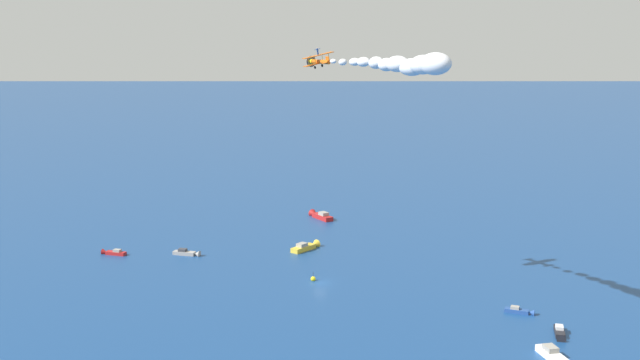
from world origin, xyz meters
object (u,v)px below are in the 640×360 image
motorboat_offshore (560,333)px  wingwalker_lead (317,51)px  motorboat_trailing (188,253)px  marker_buoy (313,279)px  motorboat_ahead (556,358)px  motorboat_far_port (521,311)px  motorboat_near_centre (307,247)px  biplane_lead (319,61)px  motorboat_far_stbd (113,253)px  motorboat_inshore (320,216)px

motorboat_offshore → wingwalker_lead: 71.61m
motorboat_trailing → marker_buoy: (34.17, -13.17, -0.14)m
motorboat_trailing → motorboat_ahead: size_ratio=0.78×
motorboat_far_port → motorboat_near_centre: bearing=144.7°
motorboat_trailing → marker_buoy: 36.62m
motorboat_ahead → motorboat_near_centre: bearing=133.6°
wingwalker_lead → motorboat_trailing: bearing=157.6°
motorboat_near_centre → biplane_lead: (8.36, -25.14, 46.78)m
motorboat_ahead → biplane_lead: size_ratio=1.35×
motorboat_ahead → biplane_lead: 72.86m
motorboat_trailing → motorboat_near_centre: bearing=21.4°
motorboat_near_centre → biplane_lead: biplane_lead is taller
motorboat_offshore → motorboat_ahead: 11.53m
motorboat_far_port → motorboat_offshore: motorboat_offshore is taller
motorboat_offshore → motorboat_trailing: motorboat_trailing is taller
marker_buoy → wingwalker_lead: size_ratio=1.37×
motorboat_far_stbd → motorboat_inshore: (42.27, 47.65, 0.28)m
motorboat_inshore → marker_buoy: size_ratio=4.23×
marker_buoy → motorboat_inshore: bearing=100.0°
motorboat_ahead → wingwalker_lead: bearing=145.7°
motorboat_far_port → wingwalker_lead: wingwalker_lead is taller
motorboat_far_stbd → motorboat_inshore: size_ratio=0.72×
motorboat_inshore → motorboat_far_port: bearing=-52.3°
biplane_lead → motorboat_inshore: bearing=101.3°
motorboat_near_centre → motorboat_trailing: (-27.40, -10.75, -0.16)m
motorboat_far_port → motorboat_offshore: (6.09, -10.15, 0.06)m
motorboat_offshore → marker_buoy: size_ratio=3.05×
motorboat_near_centre → motorboat_inshore: (-3.41, 33.74, 0.07)m
motorboat_far_port → biplane_lead: bearing=166.1°
biplane_lead → motorboat_far_stbd: bearing=168.3°
motorboat_far_stbd → motorboat_inshore: 63.69m
motorboat_far_stbd → marker_buoy: bearing=-10.8°
motorboat_inshore → motorboat_trailing: bearing=-118.3°
motorboat_near_centre → motorboat_ahead: motorboat_near_centre is taller
motorboat_offshore → biplane_lead: bearing=156.8°
motorboat_near_centre → marker_buoy: 24.86m
motorboat_far_stbd → motorboat_ahead: 108.80m
motorboat_ahead → marker_buoy: bearing=145.2°
motorboat_far_port → motorboat_far_stbd: 98.10m
motorboat_far_port → wingwalker_lead: size_ratio=3.77×
motorboat_near_centre → marker_buoy: motorboat_near_centre is taller
motorboat_far_stbd → motorboat_inshore: bearing=48.4°
motorboat_inshore → motorboat_ahead: bearing=-57.6°
motorboat_trailing → wingwalker_lead: size_ratio=4.52×
motorboat_near_centre → motorboat_far_stbd: 47.74m
motorboat_far_stbd → wingwalker_lead: (53.74, -11.50, 49.10)m
motorboat_offshore → motorboat_ahead: size_ratio=0.72×
motorboat_far_port → motorboat_ahead: motorboat_ahead is taller
motorboat_far_port → motorboat_inshore: (-53.45, 69.17, 0.33)m
motorboat_far_port → biplane_lead: 63.69m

